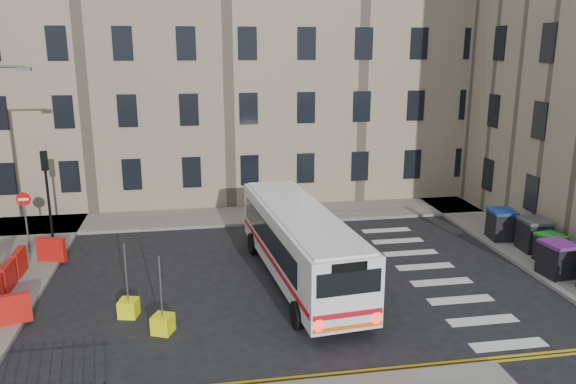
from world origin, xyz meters
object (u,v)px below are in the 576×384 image
object	(u,v)px
wheelie_bin_b	(557,259)
wheelie_bin_d	(534,235)
wheelie_bin_e	(501,224)
wheelie_bin_c	(550,248)
bollard_yellow	(129,308)
bus	(300,242)
bollard_chevron	(163,324)

from	to	relation	value
wheelie_bin_b	wheelie_bin_d	bearing A→B (deg)	69.07
wheelie_bin_d	wheelie_bin_e	world-z (taller)	wheelie_bin_d
wheelie_bin_c	bollard_yellow	xyz separation A→B (m)	(-16.82, -1.82, -0.44)
wheelie_bin_d	wheelie_bin_e	bearing A→B (deg)	113.25
bus	wheelie_bin_e	bearing A→B (deg)	10.40
wheelie_bin_c	bollard_chevron	xyz separation A→B (m)	(-15.64, -3.17, -0.44)
wheelie_bin_b	wheelie_bin_c	world-z (taller)	wheelie_bin_b
wheelie_bin_c	wheelie_bin_d	world-z (taller)	wheelie_bin_d
bus	wheelie_bin_c	distance (m)	10.61
wheelie_bin_b	wheelie_bin_d	xyz separation A→B (m)	(0.76, 2.73, 0.03)
wheelie_bin_b	wheelie_bin_e	size ratio (longest dim) A/B	0.98
bus	wheelie_bin_d	distance (m)	10.78
bus	wheelie_bin_b	world-z (taller)	bus
wheelie_bin_c	bollard_yellow	world-z (taller)	wheelie_bin_c
bollard_yellow	wheelie_bin_c	bearing A→B (deg)	6.19
wheelie_bin_b	bollard_chevron	world-z (taller)	wheelie_bin_b
wheelie_bin_d	bollard_yellow	world-z (taller)	wheelie_bin_d
bollard_chevron	wheelie_bin_c	bearing A→B (deg)	11.47
bus	bollard_yellow	distance (m)	6.66
bus	wheelie_bin_e	size ratio (longest dim) A/B	7.52
wheelie_bin_c	wheelie_bin_d	distance (m)	1.36
bus	bollard_yellow	size ratio (longest dim) A/B	17.36
wheelie_bin_d	bollard_chevron	bearing A→B (deg)	-160.29
wheelie_bin_b	bollard_yellow	distance (m)	16.18
wheelie_bin_d	bollard_yellow	distance (m)	17.23
wheelie_bin_c	wheelie_bin_e	world-z (taller)	wheelie_bin_e
bollard_yellow	bollard_chevron	world-z (taller)	same
wheelie_bin_e	wheelie_bin_d	bearing A→B (deg)	-63.65
wheelie_bin_e	wheelie_bin_b	bearing A→B (deg)	-85.51
wheelie_bin_d	wheelie_bin_e	distance (m)	1.75
bus	wheelie_bin_d	size ratio (longest dim) A/B	7.34
bollard_yellow	bus	bearing A→B (deg)	17.06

